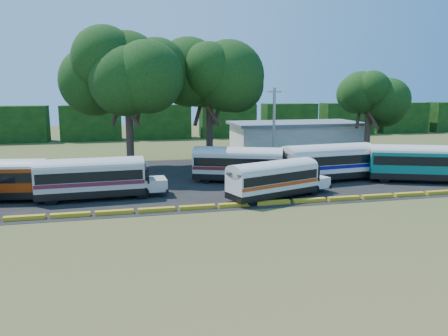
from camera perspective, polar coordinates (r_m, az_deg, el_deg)
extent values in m
plane|color=#39531B|center=(32.12, -0.59, -5.72)|extent=(160.00, 160.00, 0.00)
cube|color=black|center=(43.74, -2.67, -1.35)|extent=(64.00, 24.00, 0.02)
cube|color=gold|center=(33.10, -24.61, -5.94)|extent=(2.70, 0.45, 0.30)
cube|color=gold|center=(32.60, -19.42, -5.81)|extent=(2.70, 0.45, 0.30)
cube|color=gold|center=(32.38, -14.12, -5.64)|extent=(2.70, 0.45, 0.30)
cube|color=gold|center=(32.43, -8.80, -5.41)|extent=(2.70, 0.45, 0.30)
cube|color=gold|center=(32.76, -3.54, -5.14)|extent=(2.70, 0.45, 0.30)
cube|color=gold|center=(33.35, 1.57, -4.84)|extent=(2.70, 0.45, 0.30)
cube|color=gold|center=(34.20, 6.46, -4.52)|extent=(2.70, 0.45, 0.30)
cube|color=gold|center=(35.29, 11.07, -4.18)|extent=(2.70, 0.45, 0.30)
cube|color=gold|center=(36.59, 15.38, -3.84)|extent=(2.70, 0.45, 0.30)
cube|color=gold|center=(38.08, 19.37, -3.51)|extent=(2.70, 0.45, 0.30)
cube|color=gold|center=(39.74, 23.04, -3.18)|extent=(2.70, 0.45, 0.30)
cube|color=gold|center=(41.56, 26.40, -2.88)|extent=(2.70, 0.45, 0.30)
cube|color=silver|center=(65.36, 9.28, 4.04)|extent=(18.00, 8.00, 3.60)
cube|color=#585B60|center=(65.17, 9.33, 5.79)|extent=(19.00, 9.00, 0.40)
cube|color=black|center=(80.29, -25.52, 5.19)|extent=(10.00, 4.00, 6.00)
cube|color=black|center=(78.56, -16.91, 5.66)|extent=(10.00, 4.00, 6.00)
cube|color=black|center=(78.65, -8.12, 6.01)|extent=(10.00, 4.00, 6.00)
cube|color=black|center=(80.54, 0.46, 6.22)|extent=(10.00, 4.00, 6.00)
cube|color=black|center=(84.12, 8.49, 6.28)|extent=(10.00, 4.00, 6.00)
cube|color=black|center=(89.19, 15.73, 6.24)|extent=(10.00, 4.00, 6.00)
cube|color=black|center=(95.50, 22.11, 6.12)|extent=(10.00, 4.00, 6.00)
cylinder|color=black|center=(37.10, -22.74, -3.52)|extent=(1.05, 0.42, 1.02)
cylinder|color=black|center=(39.11, -21.78, -2.77)|extent=(1.05, 0.42, 1.02)
cube|color=#9F2E07|center=(37.68, -20.67, -2.46)|extent=(2.12, 2.47, 0.96)
cube|color=black|center=(37.67, -21.71, -0.99)|extent=(0.48, 2.33, 1.39)
cube|color=black|center=(37.54, -19.36, -3.06)|extent=(0.53, 2.49, 0.30)
cylinder|color=black|center=(36.09, -10.57, -3.24)|extent=(1.04, 0.34, 1.02)
cylinder|color=black|center=(38.22, -10.87, -2.49)|extent=(1.04, 0.34, 1.02)
cylinder|color=black|center=(36.19, -21.64, -3.77)|extent=(1.04, 0.34, 1.02)
cylinder|color=black|center=(38.32, -21.32, -2.99)|extent=(1.04, 0.34, 1.02)
cube|color=black|center=(37.02, -16.91, -2.93)|extent=(8.52, 2.96, 0.56)
cube|color=beige|center=(36.76, -17.01, -1.09)|extent=(8.52, 2.96, 1.88)
cube|color=black|center=(36.72, -17.03, -0.75)|extent=(8.18, 3.01, 0.79)
cube|color=maroon|center=(36.84, -16.98, -1.66)|extent=(8.43, 3.00, 0.31)
ellipsoid|color=beige|center=(36.59, -17.09, 0.35)|extent=(8.52, 2.96, 1.15)
cube|color=beige|center=(37.15, -9.01, -2.07)|extent=(1.95, 2.34, 0.97)
cube|color=black|center=(36.89, -10.05, -0.60)|extent=(0.27, 2.36, 1.41)
cube|color=black|center=(37.35, -7.67, -2.61)|extent=(0.30, 2.52, 0.31)
cube|color=black|center=(37.39, -23.28, -3.37)|extent=(0.30, 2.52, 0.31)
cylinder|color=black|center=(40.56, 7.28, -1.63)|extent=(1.06, 0.64, 1.03)
cylinder|color=black|center=(42.71, 7.36, -1.02)|extent=(1.06, 0.64, 1.03)
cylinder|color=black|center=(41.30, -2.44, -1.34)|extent=(1.06, 0.64, 1.03)
cylinder|color=black|center=(43.41, -1.89, -0.75)|extent=(1.06, 0.64, 1.03)
cube|color=black|center=(41.88, 1.84, -0.96)|extent=(8.77, 5.48, 0.56)
cube|color=beige|center=(41.65, 1.85, 0.68)|extent=(8.77, 5.48, 1.88)
cube|color=black|center=(41.62, 1.86, 0.99)|extent=(8.48, 5.41, 0.79)
cube|color=maroon|center=(41.72, 1.85, 0.18)|extent=(8.71, 5.48, 0.31)
ellipsoid|color=beige|center=(41.50, 1.86, 1.96)|extent=(8.77, 5.48, 1.15)
cube|color=beige|center=(41.54, 8.89, -0.74)|extent=(2.55, 2.78, 0.98)
cube|color=black|center=(41.36, 8.04, 0.65)|extent=(1.01, 2.25, 1.41)
cube|color=black|center=(41.64, 10.08, -1.32)|extent=(1.09, 2.41, 0.31)
cube|color=black|center=(42.58, -3.72, -0.92)|extent=(1.09, 2.41, 0.31)
cylinder|color=black|center=(37.52, 11.70, -2.82)|extent=(0.98, 0.56, 0.94)
cylinder|color=black|center=(38.95, 9.65, -2.26)|extent=(0.98, 0.56, 0.94)
cylinder|color=black|center=(33.49, 3.76, -4.23)|extent=(0.98, 0.56, 0.94)
cylinder|color=black|center=(35.08, 1.82, -3.53)|extent=(0.98, 0.56, 0.94)
cube|color=black|center=(35.84, 6.35, -3.06)|extent=(8.07, 4.80, 0.52)
cube|color=silver|center=(35.60, 6.38, -1.31)|extent=(8.07, 4.80, 1.72)
cube|color=black|center=(35.56, 6.39, -0.98)|extent=(7.80, 4.75, 0.72)
cube|color=#B43812|center=(35.67, 6.37, -1.85)|extent=(8.01, 4.81, 0.28)
ellipsoid|color=beige|center=(35.44, 6.41, 0.06)|extent=(8.07, 4.80, 1.06)
cube|color=silver|center=(38.84, 11.80, -1.73)|extent=(2.29, 2.52, 0.90)
cube|color=black|center=(38.25, 11.21, -0.49)|extent=(0.86, 2.09, 1.29)
cube|color=black|center=(39.47, 12.61, -2.13)|extent=(0.93, 2.23, 0.28)
cube|color=black|center=(33.67, 1.25, -4.04)|extent=(0.93, 2.23, 0.28)
cylinder|color=black|center=(44.91, 18.68, -0.88)|extent=(1.12, 0.43, 1.09)
cylinder|color=black|center=(46.74, 16.93, -0.36)|extent=(1.12, 0.43, 1.09)
cylinder|color=black|center=(40.82, 10.39, -1.60)|extent=(1.12, 0.43, 1.09)
cylinder|color=black|center=(42.82, 8.85, -0.99)|extent=(1.12, 0.43, 1.09)
cube|color=black|center=(43.38, 13.29, -0.77)|extent=(9.22, 3.71, 0.60)
cube|color=white|center=(43.16, 13.36, 0.91)|extent=(9.22, 3.71, 2.00)
cube|color=black|center=(43.12, 13.37, 1.23)|extent=(8.87, 3.73, 0.84)
cube|color=#0D0B71|center=(43.22, 13.34, 0.39)|extent=(9.13, 3.74, 0.33)
ellipsoid|color=beige|center=(43.01, 13.42, 2.23)|extent=(9.22, 3.71, 1.23)
cube|color=white|center=(46.46, 19.01, 0.08)|extent=(2.22, 2.61, 1.04)
cube|color=black|center=(45.87, 18.41, 1.34)|extent=(0.44, 2.52, 1.50)
cube|color=black|center=(47.12, 19.87, -0.38)|extent=(0.49, 2.68, 0.33)
cube|color=black|center=(41.22, 8.07, -1.33)|extent=(0.49, 2.68, 0.33)
cylinder|color=black|center=(44.08, 20.20, -1.19)|extent=(1.11, 0.67, 1.08)
cylinder|color=black|center=(46.29, 19.61, -0.62)|extent=(1.11, 0.67, 1.08)
cube|color=black|center=(45.90, 23.73, -0.79)|extent=(9.22, 5.69, 0.59)
cube|color=#066F64|center=(45.69, 23.85, 0.78)|extent=(9.22, 5.69, 1.97)
cube|color=black|center=(45.66, 23.87, 1.07)|extent=(8.91, 5.62, 0.83)
ellipsoid|color=beige|center=(45.55, 23.94, 2.00)|extent=(9.22, 5.69, 1.21)
cube|color=black|center=(44.94, 18.36, -0.80)|extent=(1.13, 2.54, 0.32)
cylinder|color=#3A271D|center=(47.79, -12.20, 4.04)|extent=(0.80, 0.80, 7.61)
cylinder|color=#3A271D|center=(48.03, -10.89, 8.02)|extent=(1.36, 2.74, 4.34)
cylinder|color=#3A271D|center=(48.39, -13.56, 7.94)|extent=(2.11, 2.40, 4.34)
cylinder|color=#3A271D|center=(46.27, -12.61, 7.88)|extent=(2.79, 0.91, 4.34)
ellipsoid|color=black|center=(47.57, -12.55, 12.81)|extent=(9.98, 9.98, 7.32)
cylinder|color=#3A271D|center=(51.20, -1.91, 4.39)|extent=(0.80, 0.80, 7.09)
cylinder|color=#3A271D|center=(51.65, -0.68, 7.83)|extent=(1.30, 2.59, 4.06)
cylinder|color=#3A271D|center=(51.61, -3.20, 7.81)|extent=(2.01, 2.27, 4.06)
cylinder|color=#3A271D|center=(49.67, -1.90, 7.72)|extent=(2.63, 0.88, 4.06)
ellipsoid|color=black|center=(50.93, -1.96, 12.05)|extent=(10.19, 10.19, 7.47)
cylinder|color=#3A271D|center=(62.44, 18.21, 4.23)|extent=(0.80, 0.80, 5.48)
cylinder|color=#3A271D|center=(63.27, 19.07, 6.39)|extent=(1.13, 2.12, 3.19)
cylinder|color=#3A271D|center=(62.47, 17.15, 6.46)|extent=(1.68, 1.89, 3.19)
cylinder|color=#3A271D|center=(61.05, 18.77, 6.28)|extent=(2.14, 0.80, 3.19)
ellipsoid|color=black|center=(62.14, 18.49, 9.18)|extent=(7.42, 7.42, 5.44)
cylinder|color=gray|center=(47.65, 6.53, 5.01)|extent=(0.30, 0.30, 8.96)
cube|color=gray|center=(47.44, 6.63, 9.86)|extent=(1.60, 0.12, 0.12)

